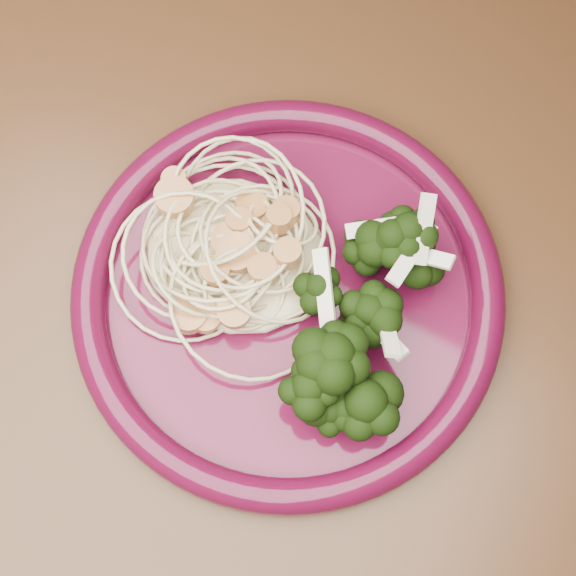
# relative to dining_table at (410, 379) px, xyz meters

# --- Properties ---
(dining_table) EXTENTS (1.20, 0.80, 0.75)m
(dining_table) POSITION_rel_dining_table_xyz_m (0.00, 0.00, 0.00)
(dining_table) COLOR #472814
(dining_table) RESTS_ON ground
(dinner_plate) EXTENTS (0.35, 0.35, 0.03)m
(dinner_plate) POSITION_rel_dining_table_xyz_m (-0.11, -0.01, 0.11)
(dinner_plate) COLOR #490A23
(dinner_plate) RESTS_ON dining_table
(spaghetti_pile) EXTENTS (0.15, 0.14, 0.03)m
(spaghetti_pile) POSITION_rel_dining_table_xyz_m (-0.15, -0.01, 0.12)
(spaghetti_pile) COLOR beige
(spaghetti_pile) RESTS_ON dinner_plate
(scallop_cluster) EXTENTS (0.15, 0.15, 0.05)m
(scallop_cluster) POSITION_rel_dining_table_xyz_m (-0.15, -0.01, 0.16)
(scallop_cluster) COLOR #CC8947
(scallop_cluster) RESTS_ON spaghetti_pile
(broccoli_pile) EXTENTS (0.12, 0.17, 0.05)m
(broccoli_pile) POSITION_rel_dining_table_xyz_m (-0.05, -0.02, 0.13)
(broccoli_pile) COLOR black
(broccoli_pile) RESTS_ON dinner_plate
(onion_garnish) EXTENTS (0.08, 0.11, 0.06)m
(onion_garnish) POSITION_rel_dining_table_xyz_m (-0.05, -0.02, 0.17)
(onion_garnish) COLOR beige
(onion_garnish) RESTS_ON broccoli_pile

